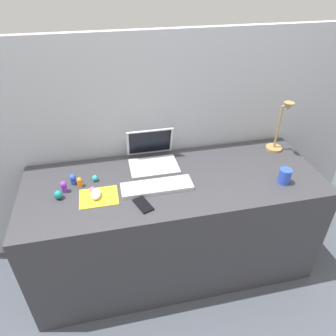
% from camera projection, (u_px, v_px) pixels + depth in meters
% --- Properties ---
extents(ground_plane, '(6.00, 6.00, 0.00)m').
position_uv_depth(ground_plane, '(173.00, 261.00, 2.28)').
color(ground_plane, '#474C56').
extents(back_wall, '(2.98, 0.05, 1.51)m').
position_uv_depth(back_wall, '(162.00, 146.00, 2.15)').
color(back_wall, '#B2B7C1').
rests_on(back_wall, ground_plane).
extents(desk, '(1.78, 0.67, 0.74)m').
position_uv_depth(desk, '(174.00, 225.00, 2.07)').
color(desk, '#38383D').
rests_on(desk, ground_plane).
extents(laptop, '(0.30, 0.27, 0.21)m').
position_uv_depth(laptop, '(152.00, 155.00, 1.99)').
color(laptop, silver).
rests_on(laptop, desk).
extents(keyboard, '(0.41, 0.13, 0.02)m').
position_uv_depth(keyboard, '(157.00, 186.00, 1.79)').
color(keyboard, silver).
rests_on(keyboard, desk).
extents(mousepad, '(0.21, 0.17, 0.00)m').
position_uv_depth(mousepad, '(99.00, 197.00, 1.72)').
color(mousepad, yellow).
rests_on(mousepad, desk).
extents(mouse, '(0.06, 0.10, 0.03)m').
position_uv_depth(mouse, '(96.00, 194.00, 1.72)').
color(mouse, silver).
rests_on(mouse, mousepad).
extents(cell_phone, '(0.10, 0.14, 0.01)m').
position_uv_depth(cell_phone, '(143.00, 205.00, 1.67)').
color(cell_phone, black).
rests_on(cell_phone, desk).
extents(desk_lamp, '(0.11, 0.14, 0.36)m').
position_uv_depth(desk_lamp, '(280.00, 128.00, 2.03)').
color(desk_lamp, '#A5844C').
rests_on(desk_lamp, desk).
extents(coffee_mug, '(0.07, 0.07, 0.09)m').
position_uv_depth(coffee_mug, '(285.00, 176.00, 1.81)').
color(coffee_mug, blue).
rests_on(coffee_mug, desk).
extents(toy_figurine_orange, '(0.03, 0.03, 0.06)m').
position_uv_depth(toy_figurine_orange, '(80.00, 182.00, 1.79)').
color(toy_figurine_orange, orange).
rests_on(toy_figurine_orange, desk).
extents(toy_figurine_cyan, '(0.03, 0.03, 0.04)m').
position_uv_depth(toy_figurine_cyan, '(95.00, 178.00, 1.84)').
color(toy_figurine_cyan, '#28B7CC').
rests_on(toy_figurine_cyan, desk).
extents(toy_figurine_pink, '(0.03, 0.03, 0.04)m').
position_uv_depth(toy_figurine_pink, '(93.00, 190.00, 1.75)').
color(toy_figurine_pink, pink).
rests_on(toy_figurine_pink, desk).
extents(toy_figurine_teal, '(0.05, 0.05, 0.05)m').
position_uv_depth(toy_figurine_teal, '(58.00, 195.00, 1.70)').
color(toy_figurine_teal, teal).
rests_on(toy_figurine_teal, desk).
extents(toy_figurine_blue, '(0.04, 0.04, 0.06)m').
position_uv_depth(toy_figurine_blue, '(73.00, 179.00, 1.81)').
color(toy_figurine_blue, blue).
rests_on(toy_figurine_blue, desk).
extents(toy_figurine_purple, '(0.04, 0.04, 0.07)m').
position_uv_depth(toy_figurine_purple, '(64.00, 186.00, 1.75)').
color(toy_figurine_purple, purple).
rests_on(toy_figurine_purple, desk).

